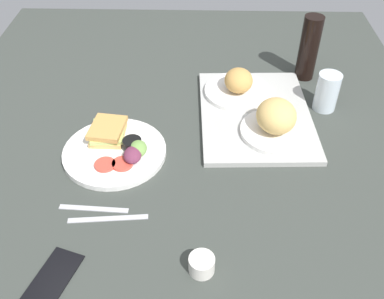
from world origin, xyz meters
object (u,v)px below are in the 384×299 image
at_px(serving_tray, 255,114).
at_px(cell_phone, 52,278).
at_px(bread_plate_near, 238,86).
at_px(knife, 108,218).
at_px(drinking_glass, 327,92).
at_px(soda_bottle, 309,48).
at_px(bread_plate_far, 276,121).
at_px(plate_with_salad, 116,148).
at_px(espresso_cup, 202,264).
at_px(fork, 94,208).

xyz_separation_m(serving_tray, cell_phone, (0.58, -0.47, -0.00)).
xyz_separation_m(bread_plate_near, knife, (0.51, -0.33, -0.04)).
relative_size(drinking_glass, soda_bottle, 0.55).
distance_m(serving_tray, bread_plate_near, 0.12).
distance_m(soda_bottle, knife, 0.87).
bearing_deg(bread_plate_near, bread_plate_far, 26.13).
bearing_deg(bread_plate_far, soda_bottle, 157.01).
bearing_deg(bread_plate_far, plate_with_salad, -79.73).
distance_m(serving_tray, plate_with_salad, 0.44).
xyz_separation_m(espresso_cup, knife, (-0.13, -0.22, -0.02)).
relative_size(serving_tray, knife, 2.37).
distance_m(drinking_glass, espresso_cup, 0.71).
distance_m(drinking_glass, soda_bottle, 0.19).
xyz_separation_m(fork, cell_phone, (0.19, -0.05, 0.00)).
distance_m(soda_bottle, fork, 0.87).
bearing_deg(drinking_glass, bread_plate_far, -49.58).
bearing_deg(cell_phone, serving_tray, 158.85).
relative_size(espresso_cup, cell_phone, 0.39).
relative_size(serving_tray, bread_plate_far, 2.18).
height_order(serving_tray, espresso_cup, espresso_cup).
bearing_deg(knife, bread_plate_near, 51.68).
bearing_deg(bread_plate_near, drinking_glass, 79.52).
height_order(bread_plate_far, plate_with_salad, bread_plate_far).
bearing_deg(bread_plate_near, fork, -37.66).
distance_m(bread_plate_near, fork, 0.61).
xyz_separation_m(plate_with_salad, soda_bottle, (-0.41, 0.58, 0.09)).
relative_size(espresso_cup, fork, 0.33).
relative_size(plate_with_salad, fork, 1.67).
xyz_separation_m(serving_tray, bread_plate_far, (0.10, 0.05, 0.05)).
bearing_deg(bread_plate_far, bread_plate_near, -153.87).
bearing_deg(espresso_cup, drinking_glass, 147.68).
bearing_deg(cell_phone, knife, 169.66).
bearing_deg(drinking_glass, soda_bottle, -170.00).
distance_m(soda_bottle, espresso_cup, 0.86).
xyz_separation_m(bread_plate_near, soda_bottle, (-0.13, 0.24, 0.06)).
height_order(plate_with_salad, knife, plate_with_salad).
relative_size(bread_plate_far, knife, 1.08).
bearing_deg(knife, plate_with_salad, 88.48).
xyz_separation_m(bread_plate_near, cell_phone, (0.68, -0.42, -0.04)).
height_order(serving_tray, bread_plate_far, bread_plate_far).
xyz_separation_m(serving_tray, espresso_cup, (0.55, -0.16, 0.01)).
height_order(soda_bottle, knife, soda_bottle).
relative_size(plate_with_salad, cell_phone, 1.97).
bearing_deg(soda_bottle, espresso_cup, -23.89).
bearing_deg(cell_phone, fork, -176.04).
distance_m(bread_plate_far, plate_with_salad, 0.45).
height_order(fork, knife, same).
xyz_separation_m(soda_bottle, cell_phone, (0.81, -0.66, -0.11)).
bearing_deg(bread_plate_near, cell_phone, -31.91).
bearing_deg(drinking_glass, bread_plate_near, -100.48).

